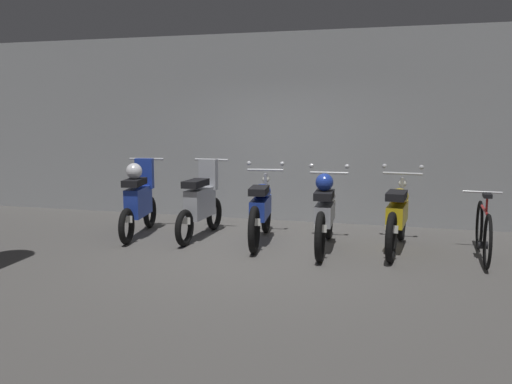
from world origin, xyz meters
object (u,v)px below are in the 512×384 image
motorbike_slot_0 (139,199)px  motorbike_slot_1 (201,203)px  motorbike_slot_2 (261,209)px  motorbike_slot_3 (325,212)px  bicycle (483,231)px  motorbike_slot_4 (397,215)px

motorbike_slot_0 → motorbike_slot_1: same height
motorbike_slot_2 → motorbike_slot_3: size_ratio=1.00×
motorbike_slot_0 → motorbike_slot_2: bearing=2.2°
motorbike_slot_1 → motorbike_slot_2: (0.96, -0.07, -0.03)m
motorbike_slot_1 → motorbike_slot_3: motorbike_slot_1 is taller
bicycle → motorbike_slot_3: bearing=-178.5°
motorbike_slot_0 → motorbike_slot_2: 1.94m
motorbike_slot_1 → motorbike_slot_4: size_ratio=0.86×
motorbike_slot_1 → motorbike_slot_2: size_ratio=0.86×
motorbike_slot_0 → motorbike_slot_2: size_ratio=0.86×
motorbike_slot_1 → bicycle: size_ratio=0.97×
motorbike_slot_1 → motorbike_slot_4: (2.90, -0.05, -0.03)m
motorbike_slot_0 → motorbike_slot_2: (1.93, 0.08, -0.07)m
motorbike_slot_2 → motorbike_slot_4: 1.94m
motorbike_slot_1 → motorbike_slot_4: 2.90m
motorbike_slot_3 → motorbike_slot_2: bearing=169.1°
motorbike_slot_1 → motorbike_slot_3: bearing=-7.5°
motorbike_slot_2 → motorbike_slot_4: (1.94, 0.02, 0.00)m
motorbike_slot_0 → motorbike_slot_3: 2.91m
motorbike_slot_3 → bicycle: bearing=1.5°
motorbike_slot_1 → bicycle: 4.00m
motorbike_slot_1 → bicycle: (3.99, -0.20, -0.16)m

